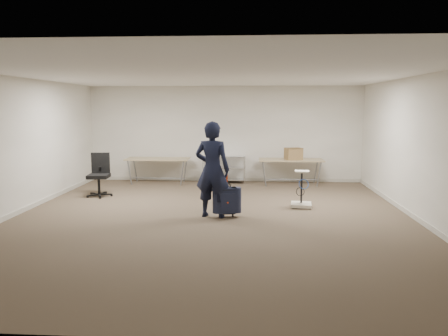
{
  "coord_description": "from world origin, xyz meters",
  "views": [
    {
      "loc": [
        0.77,
        -8.35,
        2.2
      ],
      "look_at": [
        0.23,
        0.3,
        0.98
      ],
      "focal_mm": 35.0,
      "sensor_mm": 36.0,
      "label": 1
    }
  ],
  "objects": [
    {
      "name": "folding_table_right",
      "position": [
        1.9,
        3.95,
        0.68
      ],
      "size": [
        1.8,
        0.75,
        0.73
      ],
      "color": "#9B875F",
      "rests_on": "ground"
    },
    {
      "name": "suitcase",
      "position": [
        0.3,
        0.17,
        0.34
      ],
      "size": [
        0.4,
        0.28,
        1.01
      ],
      "color": "black",
      "rests_on": "ground"
    },
    {
      "name": "equipment_cart",
      "position": [
        1.89,
        1.16,
        0.21
      ],
      "size": [
        0.49,
        0.49,
        0.81
      ],
      "color": "beige",
      "rests_on": "ground"
    },
    {
      "name": "wire_shelf",
      "position": [
        0.0,
        4.2,
        0.44
      ],
      "size": [
        1.22,
        0.47,
        0.8
      ],
      "color": "silver",
      "rests_on": "ground"
    },
    {
      "name": "cardboard_box",
      "position": [
        1.96,
        3.85,
        0.89
      ],
      "size": [
        0.52,
        0.45,
        0.33
      ],
      "primitive_type": "cube",
      "rotation": [
        0.0,
        0.0,
        0.32
      ],
      "color": "#936B44",
      "rests_on": "folding_table_right"
    },
    {
      "name": "room_shell",
      "position": [
        0.0,
        1.38,
        0.05
      ],
      "size": [
        8.0,
        9.0,
        9.0
      ],
      "color": "beige",
      "rests_on": "ground"
    },
    {
      "name": "ground",
      "position": [
        0.0,
        0.0,
        0.0
      ],
      "size": [
        9.0,
        9.0,
        0.0
      ],
      "primitive_type": "plane",
      "color": "#4E3F2F",
      "rests_on": "ground"
    },
    {
      "name": "office_chair",
      "position": [
        -2.97,
        2.08,
        0.32
      ],
      "size": [
        0.64,
        0.64,
        1.06
      ],
      "color": "black",
      "rests_on": "ground"
    },
    {
      "name": "folding_table_left",
      "position": [
        -1.9,
        3.95,
        0.68
      ],
      "size": [
        1.8,
        0.75,
        0.73
      ],
      "color": "#9B875F",
      "rests_on": "ground"
    },
    {
      "name": "person",
      "position": [
        0.01,
        0.18,
        0.96
      ],
      "size": [
        0.78,
        0.59,
        1.92
      ],
      "primitive_type": "imported",
      "rotation": [
        0.0,
        0.0,
        2.94
      ],
      "color": "black",
      "rests_on": "ground"
    }
  ]
}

